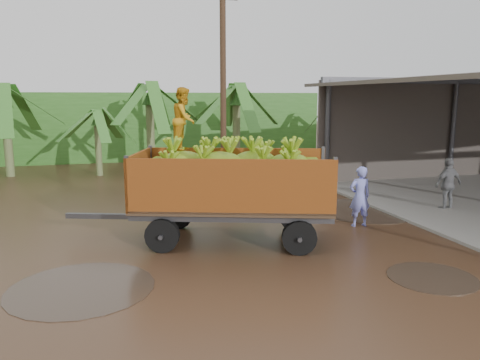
# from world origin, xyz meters

# --- Properties ---
(ground) EXTENTS (100.00, 100.00, 0.00)m
(ground) POSITION_xyz_m (0.00, 0.00, 0.00)
(ground) COLOR black
(ground) RESTS_ON ground
(hedge_north) EXTENTS (22.00, 3.00, 3.60)m
(hedge_north) POSITION_xyz_m (-2.00, 16.00, 1.80)
(hedge_north) COLOR #2D661E
(hedge_north) RESTS_ON ground
(banana_trailer) EXTENTS (6.32, 3.54, 3.60)m
(banana_trailer) POSITION_xyz_m (-0.00, -0.09, 1.37)
(banana_trailer) COLOR #A95318
(banana_trailer) RESTS_ON ground
(man_blue) EXTENTS (0.61, 0.43, 1.60)m
(man_blue) POSITION_xyz_m (3.53, 0.18, 0.80)
(man_blue) COLOR #7D84E4
(man_blue) RESTS_ON ground
(man_grey) EXTENTS (0.97, 0.48, 1.61)m
(man_grey) POSITION_xyz_m (6.96, 0.99, 0.80)
(man_grey) COLOR gray
(man_grey) RESTS_ON ground
(utility_pole) EXTENTS (1.20, 0.24, 7.67)m
(utility_pole) POSITION_xyz_m (1.76, 7.83, 3.89)
(utility_pole) COLOR #47301E
(utility_pole) RESTS_ON ground
(banana_plants) EXTENTS (23.60, 20.69, 4.10)m
(banana_plants) POSITION_xyz_m (-4.97, 7.24, 1.85)
(banana_plants) COLOR #2D661E
(banana_plants) RESTS_ON ground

